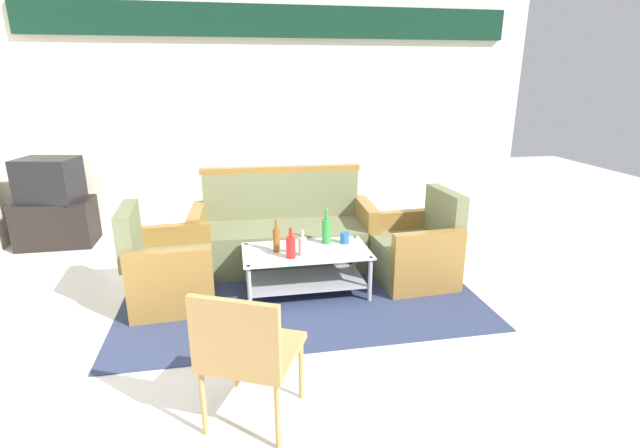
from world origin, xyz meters
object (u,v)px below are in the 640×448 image
(bottle_clear, at_px, (303,246))
(wicker_chair, at_px, (246,349))
(cup, at_px, (345,238))
(coffee_table, at_px, (306,265))
(couch, at_px, (284,235))
(bottle_green, at_px, (326,230))
(television, at_px, (49,180))
(tv_stand, at_px, (57,223))
(armchair_left, at_px, (168,271))
(bottle_brown, at_px, (277,240))
(armchair_right, at_px, (416,251))
(bottle_red, at_px, (291,247))

(bottle_clear, relative_size, wicker_chair, 0.26)
(cup, height_order, wicker_chair, wicker_chair)
(coffee_table, distance_m, wicker_chair, 1.70)
(couch, height_order, bottle_green, couch)
(television, bearing_deg, tv_stand, 90.00)
(couch, relative_size, armchair_left, 2.15)
(coffee_table, distance_m, bottle_brown, 0.35)
(bottle_brown, relative_size, cup, 2.90)
(armchair_left, bearing_deg, bottle_clear, 78.91)
(armchair_right, relative_size, bottle_green, 2.67)
(armchair_left, bearing_deg, couch, 119.24)
(bottle_red, distance_m, wicker_chair, 1.50)
(bottle_brown, bearing_deg, couch, 78.89)
(armchair_left, relative_size, coffee_table, 0.77)
(couch, bearing_deg, bottle_green, 122.30)
(armchair_right, distance_m, bottle_red, 1.25)
(couch, xyz_separation_m, tv_stand, (-2.49, 1.06, -0.06))
(coffee_table, relative_size, bottle_green, 3.45)
(armchair_right, bearing_deg, bottle_clear, 97.57)
(bottle_clear, bearing_deg, wicker_chair, -109.60)
(armchair_left, height_order, bottle_clear, armchair_left)
(bottle_brown, height_order, bottle_green, bottle_green)
(bottle_clear, bearing_deg, bottle_brown, 148.53)
(bottle_green, xyz_separation_m, cup, (0.16, -0.03, -0.07))
(armchair_right, relative_size, bottle_clear, 3.83)
(coffee_table, bearing_deg, armchair_right, 5.38)
(bottle_red, distance_m, bottle_green, 0.47)
(armchair_right, height_order, bottle_brown, armchair_right)
(bottle_clear, distance_m, cup, 0.48)
(bottle_green, bearing_deg, wicker_chair, -114.25)
(coffee_table, xyz_separation_m, television, (-2.60, 1.78, 0.49))
(cup, relative_size, tv_stand, 0.12)
(television, bearing_deg, bottle_red, 153.41)
(tv_stand, bearing_deg, bottle_brown, -36.86)
(armchair_left, height_order, bottle_green, armchair_left)
(couch, distance_m, bottle_green, 0.69)
(bottle_brown, bearing_deg, bottle_green, 15.85)
(coffee_table, bearing_deg, cup, 17.43)
(bottle_brown, xyz_separation_m, bottle_clear, (0.21, -0.13, -0.03))
(television, bearing_deg, coffee_table, 157.19)
(television, xyz_separation_m, wicker_chair, (2.03, -3.37, -0.27))
(couch, distance_m, armchair_left, 1.25)
(coffee_table, relative_size, bottle_brown, 3.79)
(bottle_clear, xyz_separation_m, tv_stand, (-2.55, 1.89, -0.23))
(coffee_table, bearing_deg, bottle_brown, 176.15)
(bottle_green, bearing_deg, bottle_red, -140.76)
(bottle_brown, xyz_separation_m, tv_stand, (-2.35, 1.76, -0.26))
(couch, xyz_separation_m, armchair_right, (1.17, -0.62, -0.03))
(armchair_right, xyz_separation_m, bottle_green, (-0.85, 0.05, 0.24))
(armchair_left, height_order, coffee_table, armchair_left)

